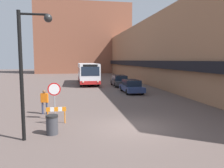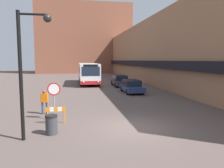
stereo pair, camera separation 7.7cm
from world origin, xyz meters
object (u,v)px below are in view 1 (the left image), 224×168
at_px(street_lamp, 28,60).
at_px(trash_bin, 52,125).
at_px(parked_car_front, 132,86).
at_px(parked_car_back, 120,81).
at_px(construction_barricade, 56,112).
at_px(stop_sign, 54,93).
at_px(city_bus, 88,73).
at_px(pedestrian, 44,100).

height_order(street_lamp, trash_bin, street_lamp).
height_order(parked_car_front, trash_bin, parked_car_front).
bearing_deg(street_lamp, parked_car_back, 66.98).
relative_size(parked_car_front, construction_barricade, 3.95).
bearing_deg(parked_car_back, stop_sign, -114.66).
distance_m(city_bus, pedestrian, 18.72).
relative_size(parked_car_front, trash_bin, 4.58).
xyz_separation_m(trash_bin, construction_barricade, (0.07, 1.83, 0.19)).
bearing_deg(parked_car_front, city_bus, 112.65).
bearing_deg(pedestrian, stop_sign, -52.36).
bearing_deg(city_bus, construction_barricade, -98.73).
bearing_deg(street_lamp, construction_barricade, 68.90).
xyz_separation_m(parked_car_back, pedestrian, (-8.22, -14.60, 0.22)).
distance_m(pedestrian, construction_barricade, 2.54).
distance_m(parked_car_back, pedestrian, 16.76).
relative_size(parked_car_front, pedestrian, 2.67).
distance_m(parked_car_back, trash_bin, 20.18).
distance_m(stop_sign, street_lamp, 3.79).
height_order(parked_car_front, street_lamp, street_lamp).
bearing_deg(pedestrian, construction_barricade, -56.87).
height_order(parked_car_front, pedestrian, pedestrian).
bearing_deg(trash_bin, parked_car_front, 59.56).
bearing_deg(construction_barricade, parked_car_front, 55.71).
distance_m(parked_car_front, construction_barricade, 12.95).
bearing_deg(trash_bin, parked_car_back, 68.59).
bearing_deg(parked_car_back, parked_car_front, -90.00).
bearing_deg(construction_barricade, parked_car_back, 66.71).
distance_m(trash_bin, construction_barricade, 1.84).
height_order(city_bus, stop_sign, city_bus).
xyz_separation_m(city_bus, parked_car_front, (4.13, -9.90, -0.96)).
xyz_separation_m(parked_car_front, pedestrian, (-8.22, -8.35, 0.27)).
relative_size(parked_car_back, trash_bin, 4.87).
bearing_deg(trash_bin, stop_sign, 91.66).
relative_size(parked_car_back, street_lamp, 0.82).
height_order(city_bus, street_lamp, street_lamp).
height_order(stop_sign, pedestrian, stop_sign).
relative_size(parked_car_back, construction_barricade, 4.21).
relative_size(stop_sign, trash_bin, 2.37).
bearing_deg(street_lamp, trash_bin, 34.07).
relative_size(stop_sign, construction_barricade, 2.05).
xyz_separation_m(city_bus, trash_bin, (-3.23, -22.43, -1.19)).
distance_m(parked_car_front, pedestrian, 11.72).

